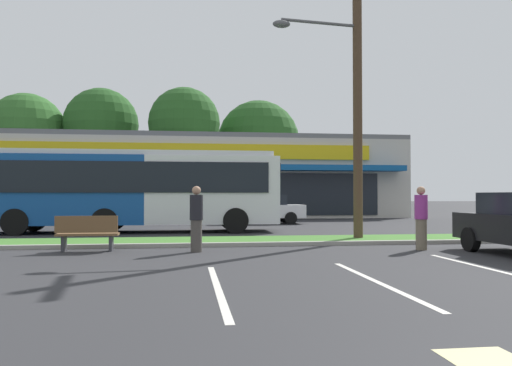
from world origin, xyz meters
TOP-DOWN VIEW (x-y plane):
  - grass_median at (0.00, 14.00)m, footprint 56.00×2.20m
  - curb_lip at (0.00, 12.78)m, footprint 56.00×0.24m
  - parking_stripe_0 at (-2.58, 6.17)m, footprint 0.12×4.80m
  - parking_stripe_1 at (0.18, 6.36)m, footprint 0.12×4.80m
  - parking_stripe_2 at (3.00, 7.60)m, footprint 0.12×4.80m
  - storefront_building at (-2.94, 35.11)m, footprint 29.05×11.57m
  - tree_left at (-16.93, 44.81)m, footprint 6.77×6.77m
  - tree_mid_left at (-10.57, 44.55)m, footprint 6.50×6.50m
  - tree_mid at (-3.30, 42.78)m, footprint 6.20×6.20m
  - tree_mid_right at (3.62, 45.81)m, footprint 7.66×7.66m
  - utility_pole at (2.30, 13.94)m, footprint 3.08×2.40m
  - city_bus at (-5.26, 19.09)m, footprint 11.75×2.67m
  - bus_stop_bench at (-5.68, 11.96)m, footprint 1.60×0.45m
  - car_1 at (0.91, 24.54)m, footprint 4.28×1.95m
  - pedestrian_near_bench at (3.28, 11.19)m, footprint 0.35×0.35m
  - pedestrian_by_pole at (-2.82, 11.49)m, footprint 0.35×0.35m

SIDE VIEW (x-z plane):
  - parking_stripe_0 at x=-2.58m, z-range 0.00..0.01m
  - parking_stripe_1 at x=0.18m, z-range 0.00..0.01m
  - parking_stripe_2 at x=3.00m, z-range 0.00..0.01m
  - grass_median at x=0.00m, z-range 0.00..0.12m
  - curb_lip at x=0.00m, z-range 0.00..0.12m
  - bus_stop_bench at x=-5.68m, z-range 0.03..0.98m
  - car_1 at x=0.91m, z-range 0.01..1.54m
  - pedestrian_near_bench at x=3.28m, z-range 0.00..1.74m
  - pedestrian_by_pole at x=-2.82m, z-range 0.00..1.74m
  - city_bus at x=-5.26m, z-range 0.14..3.39m
  - storefront_building at x=-2.94m, z-range 0.00..5.48m
  - utility_pole at x=2.30m, z-range 0.34..10.10m
  - tree_mid_right at x=3.62m, z-range 1.37..11.78m
  - tree_left at x=-16.93m, z-range 1.79..12.15m
  - tree_mid_left at x=-10.57m, z-range 2.20..13.13m
  - tree_mid at x=-3.30m, z-range 2.30..13.14m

